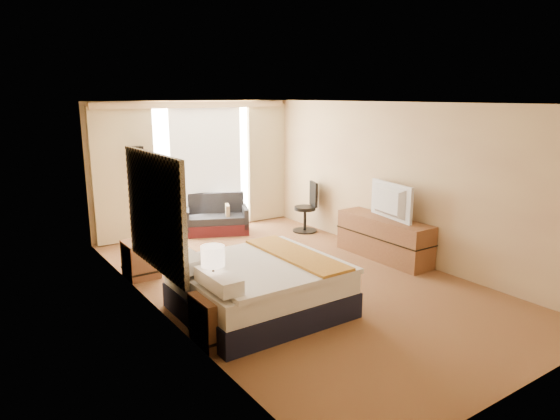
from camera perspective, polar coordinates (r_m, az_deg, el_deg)
floor at (r=7.57m, az=1.86°, el=-7.95°), size 4.20×7.00×0.02m
ceiling at (r=7.07m, az=2.02°, el=12.14°), size 4.20×7.00×0.02m
wall_back at (r=10.20m, az=-9.80°, el=4.90°), size 4.20×0.02×2.60m
wall_front at (r=4.93m, az=26.84°, el=-5.03°), size 4.20×0.02×2.60m
wall_left at (r=6.23m, az=-13.85°, el=-0.44°), size 0.02×7.00×2.60m
wall_right at (r=8.60m, az=13.32°, el=3.24°), size 0.02×7.00×2.60m
headboard at (r=6.43m, az=-14.14°, el=-0.22°), size 0.06×1.85×1.50m
nightstand_left at (r=5.73m, az=-7.26°, el=-12.21°), size 0.45×0.52×0.55m
nightstand_right at (r=7.89m, az=-15.64°, el=-5.43°), size 0.45×0.52×0.55m
media_dresser at (r=8.61m, az=11.77°, el=-3.15°), size 0.50×1.80×0.70m
window at (r=10.28m, az=-8.47°, el=5.12°), size 2.30×0.02×2.30m
curtains at (r=10.08m, az=-9.57°, el=5.44°), size 4.12×0.19×2.56m
bed at (r=6.39m, az=-2.41°, el=-8.74°), size 1.92×1.75×0.93m
loveseat at (r=10.08m, az=-7.28°, el=-1.16°), size 1.40×1.11×0.77m
floor_lamp at (r=9.48m, az=-15.79°, el=3.85°), size 0.23×0.23×1.81m
desk_chair at (r=10.07m, az=3.17°, el=0.04°), size 0.50×0.50×1.01m
lamp_left at (r=5.53m, az=-7.69°, el=-5.36°), size 0.26×0.26×0.55m
lamp_right at (r=7.76m, az=-15.69°, el=-0.15°), size 0.28×0.28×0.59m
tissue_box at (r=5.54m, az=-5.99°, el=-9.39°), size 0.12×0.12×0.11m
telephone at (r=7.94m, az=-15.53°, el=-3.00°), size 0.17×0.14×0.07m
television at (r=8.38m, az=12.02°, el=0.98°), size 0.31×1.05×0.60m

